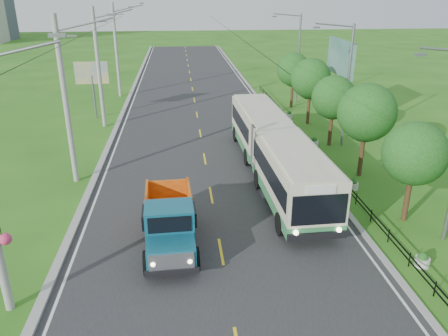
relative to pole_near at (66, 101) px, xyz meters
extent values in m
plane|color=#266117|center=(8.26, -9.00, -5.09)|extent=(240.00, 240.00, 0.00)
cube|color=#28282B|center=(8.26, 11.00, -5.08)|extent=(14.00, 120.00, 0.02)
cube|color=#9E9E99|center=(1.06, 11.00, -5.02)|extent=(0.40, 120.00, 0.15)
cube|color=#9E9E99|center=(15.41, 11.00, -5.04)|extent=(0.30, 120.00, 0.10)
cube|color=silver|center=(1.61, 11.00, -5.07)|extent=(0.12, 120.00, 0.00)
cube|color=silver|center=(14.91, 11.00, -5.07)|extent=(0.12, 120.00, 0.00)
cube|color=yellow|center=(8.26, -9.00, -5.07)|extent=(0.12, 2.20, 0.00)
cube|color=black|center=(16.26, 5.00, -4.79)|extent=(0.04, 40.00, 0.60)
cube|color=slate|center=(3.06, -12.00, 4.81)|extent=(0.50, 0.18, 0.12)
sphere|color=#D83366|center=(0.31, -12.00, -2.09)|extent=(0.44, 0.44, 0.44)
cylinder|color=gray|center=(-0.04, 0.00, -0.09)|extent=(0.32, 0.32, 10.00)
cube|color=slate|center=(0.46, 0.00, 3.71)|extent=(1.20, 0.10, 0.10)
cube|color=slate|center=(3.06, 0.00, 4.81)|extent=(0.50, 0.18, 0.12)
cylinder|color=gray|center=(-0.04, 12.00, -0.09)|extent=(0.32, 0.32, 10.00)
cube|color=slate|center=(0.46, 12.00, 3.71)|extent=(1.20, 0.10, 0.10)
cube|color=slate|center=(3.06, 12.00, 4.81)|extent=(0.50, 0.18, 0.12)
cylinder|color=gray|center=(-0.04, 24.00, -0.09)|extent=(0.32, 0.32, 10.00)
cube|color=slate|center=(0.46, 24.00, 3.71)|extent=(1.20, 0.10, 0.10)
cube|color=slate|center=(3.06, 24.00, 4.81)|extent=(0.50, 0.18, 0.12)
cylinder|color=#382314|center=(18.06, -7.00, -3.61)|extent=(0.28, 0.28, 2.97)
sphere|color=#1A4E16|center=(18.06, -7.00, -1.38)|extent=(3.18, 3.18, 3.18)
sphere|color=#1A4E16|center=(18.26, -6.50, -2.02)|extent=(2.33, 2.33, 2.33)
cylinder|color=#382314|center=(18.06, -1.00, -3.41)|extent=(0.28, 0.28, 3.36)
sphere|color=#1A4E16|center=(18.06, -1.00, -0.89)|extent=(3.60, 3.60, 3.60)
sphere|color=#1A4E16|center=(18.26, -0.50, -1.61)|extent=(2.64, 2.64, 2.64)
cylinder|color=#382314|center=(18.06, 5.00, -3.58)|extent=(0.28, 0.28, 3.02)
sphere|color=#1A4E16|center=(18.06, 5.00, -1.31)|extent=(3.24, 3.24, 3.24)
sphere|color=#1A4E16|center=(18.26, 5.50, -1.96)|extent=(2.38, 2.38, 2.38)
cylinder|color=#382314|center=(18.06, 11.00, -3.47)|extent=(0.28, 0.28, 3.25)
sphere|color=#1A4E16|center=(18.06, 11.00, -1.03)|extent=(3.48, 3.48, 3.48)
sphere|color=#1A4E16|center=(18.26, 11.50, -1.73)|extent=(2.55, 2.55, 2.55)
cylinder|color=#382314|center=(18.06, 17.00, -3.55)|extent=(0.28, 0.28, 3.08)
sphere|color=#1A4E16|center=(18.06, 17.00, -1.24)|extent=(3.30, 3.30, 3.30)
sphere|color=#1A4E16|center=(18.26, 17.50, -1.90)|extent=(2.42, 2.42, 2.42)
cube|color=slate|center=(16.36, -9.00, 3.66)|extent=(0.45, 0.16, 0.12)
cylinder|color=slate|center=(19.06, 5.00, -0.59)|extent=(0.20, 0.20, 9.00)
cylinder|color=slate|center=(17.66, 5.00, 3.81)|extent=(2.80, 0.10, 0.34)
cube|color=slate|center=(16.36, 5.00, 3.66)|extent=(0.45, 0.16, 0.12)
cylinder|color=slate|center=(19.06, 19.00, -0.59)|extent=(0.20, 0.20, 9.00)
cylinder|color=slate|center=(17.66, 19.00, 3.81)|extent=(2.80, 0.10, 0.34)
cube|color=slate|center=(16.36, 19.00, 3.66)|extent=(0.45, 0.16, 0.12)
cylinder|color=silver|center=(16.86, -11.00, -4.89)|extent=(0.64, 0.64, 0.40)
sphere|color=#1A4E16|center=(16.86, -11.00, -4.64)|extent=(0.44, 0.44, 0.44)
cylinder|color=silver|center=(16.86, -3.00, -4.89)|extent=(0.64, 0.64, 0.40)
sphere|color=#1A4E16|center=(16.86, -3.00, -4.64)|extent=(0.44, 0.44, 0.44)
cylinder|color=silver|center=(16.86, 5.00, -4.89)|extent=(0.64, 0.64, 0.40)
sphere|color=#1A4E16|center=(16.86, 5.00, -4.64)|extent=(0.44, 0.44, 0.44)
cylinder|color=silver|center=(16.86, 13.00, -4.89)|extent=(0.64, 0.64, 0.40)
sphere|color=#1A4E16|center=(16.86, 13.00, -4.64)|extent=(0.44, 0.44, 0.44)
cylinder|color=slate|center=(-1.24, 15.00, -3.09)|extent=(0.20, 0.20, 4.00)
cube|color=yellow|center=(-1.24, 15.00, -0.89)|extent=(3.00, 0.15, 2.00)
cylinder|color=slate|center=(20.56, 8.50, -2.59)|extent=(0.24, 0.24, 5.00)
cylinder|color=slate|center=(20.56, 13.50, -2.59)|extent=(0.24, 0.24, 5.00)
cube|color=#144C47|center=(20.56, 11.00, 0.71)|extent=(0.20, 6.00, 3.00)
cube|color=#317C47|center=(12.54, -5.10, -4.20)|extent=(3.00, 8.49, 0.62)
cube|color=beige|center=(12.54, -5.10, -2.81)|extent=(3.00, 8.49, 2.17)
cube|color=black|center=(12.54, -5.10, -2.80)|extent=(3.03, 7.81, 1.07)
cube|color=#317C47|center=(12.32, 4.16, -4.20)|extent=(2.99, 7.92, 0.62)
cube|color=beige|center=(12.32, 4.16, -2.81)|extent=(2.99, 7.92, 2.17)
cube|color=black|center=(12.32, 4.16, -2.80)|extent=(3.02, 7.25, 1.07)
cube|color=#4C4C4C|center=(12.43, -0.33, -3.12)|extent=(2.66, 1.18, 2.67)
cube|color=black|center=(12.63, -9.34, -2.99)|extent=(2.53, 0.12, 1.46)
cylinder|color=black|center=(11.33, -7.77, -4.51)|extent=(0.39, 1.18, 1.17)
cylinder|color=black|center=(13.86, -7.71, -4.51)|extent=(0.39, 1.18, 1.17)
cylinder|color=black|center=(11.20, -2.27, -4.51)|extent=(0.39, 1.18, 1.17)
cylinder|color=black|center=(13.74, -2.21, -4.51)|extent=(0.39, 1.18, 1.17)
cylinder|color=black|center=(11.11, 1.55, -4.51)|extent=(0.39, 1.18, 1.17)
cylinder|color=black|center=(13.65, 1.61, -4.51)|extent=(0.39, 1.18, 1.17)
cylinder|color=black|center=(11.00, 6.71, -4.51)|extent=(0.39, 1.18, 1.17)
cylinder|color=black|center=(13.53, 6.77, -4.51)|extent=(0.39, 1.18, 1.17)
cube|color=#12566D|center=(6.04, -10.49, -4.04)|extent=(2.07, 1.42, 0.96)
cube|color=#12566D|center=(5.99, -9.05, -3.56)|extent=(2.17, 1.61, 1.92)
cube|color=black|center=(5.99, -9.05, -3.08)|extent=(2.37, 1.33, 0.67)
cube|color=black|center=(5.96, -8.28, -4.47)|extent=(1.17, 5.80, 0.24)
cube|color=orange|center=(5.90, -6.65, -3.51)|extent=(2.31, 2.96, 1.25)
cylinder|color=black|center=(5.02, -10.33, -4.57)|extent=(0.37, 1.07, 1.06)
cylinder|color=black|center=(7.04, -10.26, -4.57)|extent=(0.37, 1.07, 1.06)
cylinder|color=black|center=(4.89, -6.49, -4.57)|extent=(0.37, 1.07, 1.06)
cylinder|color=black|center=(6.90, -6.42, -4.57)|extent=(0.37, 1.07, 1.06)
camera|label=1|loc=(6.63, -26.05, 6.05)|focal=35.00mm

